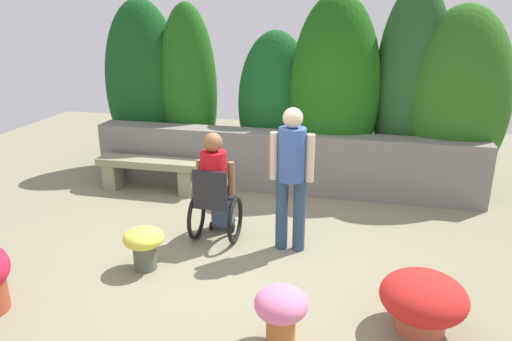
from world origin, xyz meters
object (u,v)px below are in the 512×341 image
at_px(stone_bench, 149,169).
at_px(flower_pot_terracotta_by_wall, 281,310).
at_px(person_standing_companion, 292,171).
at_px(flower_pot_small_foreground, 423,300).
at_px(person_in_wheelchair, 216,190).
at_px(flower_pot_red_accent, 144,243).

distance_m(stone_bench, flower_pot_terracotta_by_wall, 3.97).
xyz_separation_m(person_standing_companion, flower_pot_small_foreground, (1.34, -1.22, -0.66)).
bearing_deg(flower_pot_terracotta_by_wall, person_in_wheelchair, 122.16).
relative_size(flower_pot_terracotta_by_wall, flower_pot_small_foreground, 0.70).
bearing_deg(stone_bench, person_in_wheelchair, -35.06).
xyz_separation_m(flower_pot_terracotta_by_wall, flower_pot_red_accent, (-1.62, 0.88, -0.03)).
bearing_deg(person_standing_companion, person_in_wheelchair, 170.11).
relative_size(flower_pot_terracotta_by_wall, flower_pot_red_accent, 1.10).
distance_m(person_in_wheelchair, flower_pot_red_accent, 1.05).
bearing_deg(person_in_wheelchair, person_standing_companion, 3.34).
bearing_deg(flower_pot_small_foreground, person_standing_companion, 137.63).
xyz_separation_m(person_in_wheelchair, flower_pot_terracotta_by_wall, (1.09, -1.73, -0.30)).
bearing_deg(flower_pot_terracotta_by_wall, flower_pot_small_foreground, 21.41).
distance_m(flower_pot_red_accent, flower_pot_small_foreground, 2.80).
distance_m(person_standing_companion, flower_pot_terracotta_by_wall, 1.79).
xyz_separation_m(stone_bench, flower_pot_small_foreground, (3.70, -2.59, -0.05)).
distance_m(stone_bench, flower_pot_red_accent, 2.35).
distance_m(person_in_wheelchair, flower_pot_terracotta_by_wall, 2.06).
relative_size(stone_bench, person_standing_companion, 0.95).
bearing_deg(flower_pot_red_accent, person_in_wheelchair, 57.74).
bearing_deg(flower_pot_small_foreground, flower_pot_red_accent, 171.20).
bearing_deg(stone_bench, flower_pot_small_foreground, -28.14).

